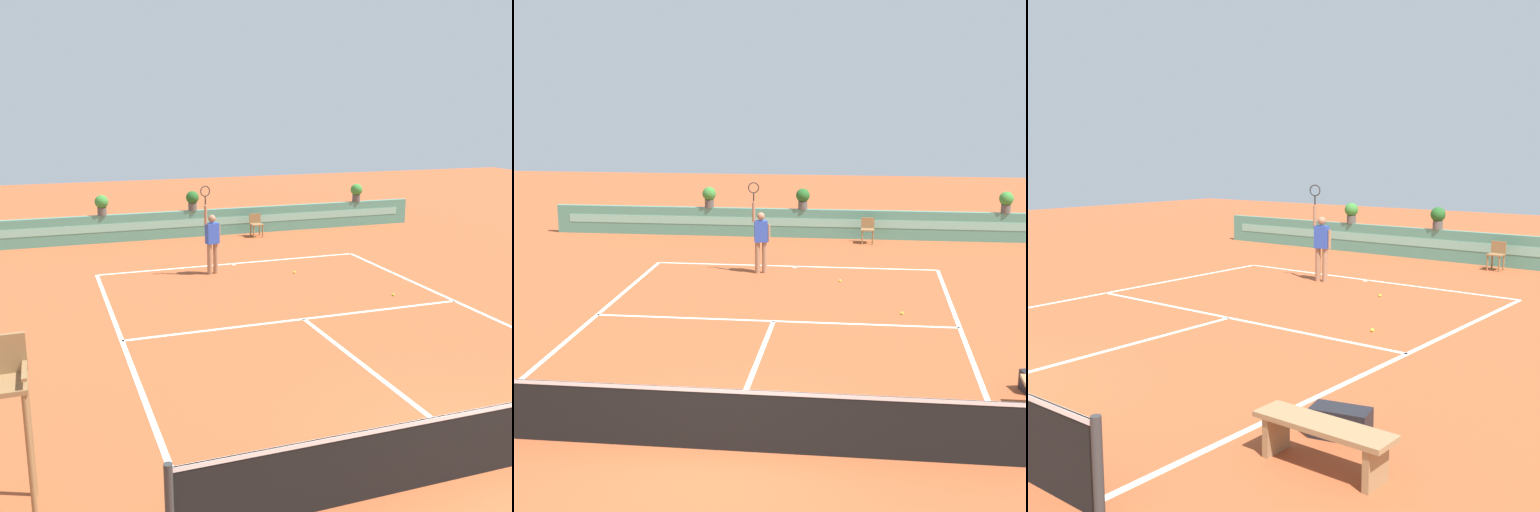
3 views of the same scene
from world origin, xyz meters
The scene contains 11 objects.
ground_plane centered at (0.00, 6.00, 0.00)m, with size 60.00×60.00×0.00m, color #A84C28.
court_lines centered at (0.00, 6.72, 0.00)m, with size 8.32×11.94×0.01m.
net centered at (0.00, 0.00, 0.51)m, with size 8.92×0.10×1.00m.
back_wall_barrier centered at (0.00, 16.39, 0.50)m, with size 18.00×0.21×1.00m.
ball_kid_chair centered at (2.10, 15.66, 0.48)m, with size 0.44×0.44×0.85m.
tennis_player centered at (-0.90, 10.96, 1.05)m, with size 0.61×0.29×2.58m.
tennis_ball_near_baseline centered at (2.90, 7.29, 0.03)m, with size 0.07×0.07×0.07m, color #CCE033.
tennis_ball_mid_court centered at (1.37, 10.19, 0.03)m, with size 0.07×0.07×0.07m, color #CCE033.
potted_plant_far_right centered at (6.70, 16.39, 1.41)m, with size 0.48×0.48×0.72m.
potted_plant_left centered at (-3.45, 16.39, 1.41)m, with size 0.48×0.48×0.72m.
potted_plant_centre centered at (-0.15, 16.39, 1.41)m, with size 0.48×0.48×0.72m.
Camera 2 is at (1.96, -10.29, 5.18)m, focal length 54.65 mm.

